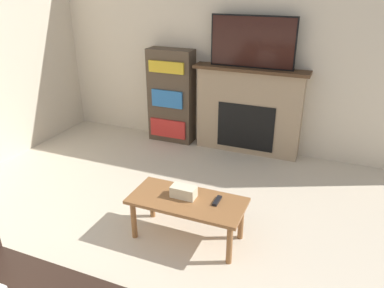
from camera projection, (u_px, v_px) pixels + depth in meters
wall_back at (232, 47)px, 4.80m from camera, size 5.94×0.06×2.70m
fireplace at (248, 111)px, 4.89m from camera, size 1.46×0.28×1.14m
tv at (252, 42)px, 4.51m from camera, size 1.05×0.03×0.62m
coffee_table at (187, 205)px, 3.27m from camera, size 1.01×0.47×0.40m
tissue_box at (184, 192)px, 3.27m from camera, size 0.22×0.12×0.10m
remote_control at (217, 201)px, 3.21m from camera, size 0.04×0.15×0.02m
bookshelf at (171, 96)px, 5.22m from camera, size 0.63×0.29×1.30m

